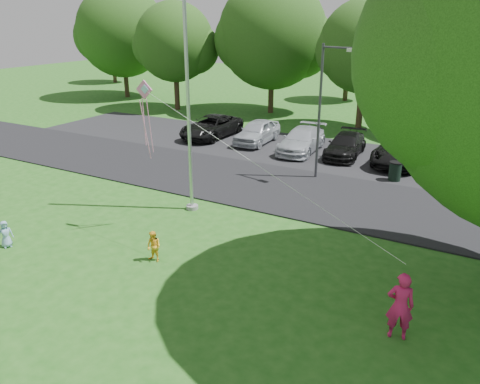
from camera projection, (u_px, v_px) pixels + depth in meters
The scene contains 13 objects.
ground at pixel (194, 289), 13.76m from camera, with size 120.00×120.00×0.00m, color #205A17.
park_road at pixel (307, 193), 21.10m from camera, with size 60.00×6.00×0.06m, color black.
parking_strip at pixel (349, 157), 26.42m from camera, with size 42.00×7.00×0.06m, color black.
flagpole at pixel (188, 109), 17.97m from camera, with size 0.50×0.50×10.00m.
street_lamp at pixel (325, 101), 21.64m from camera, with size 1.78×0.56×6.38m.
trash_can at pixel (395, 172), 22.49m from camera, with size 0.62×0.62×0.98m.
tree_row at pixel (419, 45), 30.82m from camera, with size 64.35×11.94×10.88m.
horizon_trees at pixel (469, 58), 38.07m from camera, with size 77.46×7.20×7.02m.
parked_cars at pixel (341, 144), 26.42m from camera, with size 20.19×5.52×1.45m.
woman at pixel (400, 306), 11.38m from camera, with size 0.66×0.43×1.81m, color #CA1B59.
child_yellow at pixel (154, 247), 15.13m from camera, with size 0.51×0.40×1.05m, color yellow.
child_blue at pixel (5, 234), 16.08m from camera, with size 0.47×0.31×0.97m, color #88AFD1.
kite at pixel (150, 105), 15.84m from camera, with size 9.70×2.38×3.46m.
Camera 1 is at (6.97, -9.70, 7.53)m, focal length 35.00 mm.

